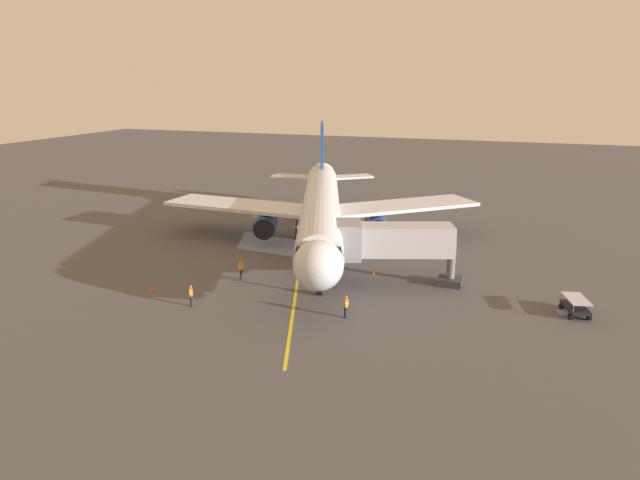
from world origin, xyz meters
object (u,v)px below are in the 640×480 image
ground_crew_marshaller (191,296)px  ground_crew_loader (241,269)px  jet_bridge (384,241)px  safety_cone_nose_right (374,271)px  airplane (321,208)px  safety_cone_nose_left (151,288)px  baggage_cart_near_nose (576,306)px  ground_crew_wing_walker (346,306)px

ground_crew_marshaller → ground_crew_loader: same height
jet_bridge → safety_cone_nose_right: jet_bridge is taller
jet_bridge → ground_crew_loader: bearing=13.6°
airplane → safety_cone_nose_left: (8.85, 16.84, -3.73)m
safety_cone_nose_left → safety_cone_nose_right: 19.05m
jet_bridge → safety_cone_nose_left: 19.54m
airplane → ground_crew_marshaller: 19.19m
baggage_cart_near_nose → airplane: bearing=-24.1°
baggage_cart_near_nose → ground_crew_wing_walker: bearing=21.4°
ground_crew_wing_walker → safety_cone_nose_right: (0.38, -9.88, -0.61)m
ground_crew_marshaller → safety_cone_nose_right: 16.31m
ground_crew_marshaller → safety_cone_nose_right: (-11.30, -11.74, -0.61)m
ground_crew_wing_walker → ground_crew_loader: size_ratio=1.00×
ground_crew_marshaller → baggage_cart_near_nose: 28.58m
airplane → safety_cone_nose_right: airplane is taller
airplane → jet_bridge: size_ratio=3.45×
ground_crew_wing_walker → safety_cone_nose_left: 16.57m
ground_crew_wing_walker → baggage_cart_near_nose: size_ratio=0.59×
ground_crew_wing_walker → ground_crew_marshaller: bearing=9.0°
airplane → baggage_cart_near_nose: airplane is taller
ground_crew_marshaller → baggage_cart_near_nose: ground_crew_marshaller is taller
safety_cone_nose_left → airplane: bearing=-117.7°
airplane → ground_crew_wing_walker: 18.61m
jet_bridge → safety_cone_nose_left: bearing=24.2°
jet_bridge → safety_cone_nose_left: (17.54, 7.87, -3.49)m
airplane → safety_cone_nose_left: 19.38m
jet_bridge → baggage_cart_near_nose: size_ratio=3.95×
airplane → ground_crew_loader: 12.66m
ground_crew_loader → safety_cone_nose_left: (5.68, 4.99, -0.61)m
baggage_cart_near_nose → safety_cone_nose_right: (16.14, -3.72, -0.38)m
safety_cone_nose_right → ground_crew_marshaller: bearing=46.1°
baggage_cart_near_nose → safety_cone_nose_right: size_ratio=5.23×
ground_crew_loader → safety_cone_nose_right: ground_crew_loader is taller
baggage_cart_near_nose → safety_cone_nose_right: 16.56m
ground_crew_marshaller → ground_crew_wing_walker: (-11.68, -1.86, 0.00)m
ground_crew_wing_walker → jet_bridge: bearing=-97.3°
jet_bridge → ground_crew_loader: 12.54m
airplane → ground_crew_loader: size_ratio=22.93×
ground_crew_marshaller → ground_crew_wing_walker: size_ratio=1.00×
airplane → ground_crew_marshaller: bearing=77.9°
safety_cone_nose_left → safety_cone_nose_right: (-16.17, -10.07, 0.00)m
ground_crew_wing_walker → ground_crew_loader: 11.89m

